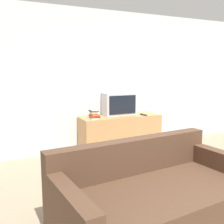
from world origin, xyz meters
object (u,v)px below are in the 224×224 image
television (119,104)px  couch (154,200)px  remote_on_stand (144,115)px  tv_stand (120,133)px  book_stack (94,114)px

television → couch: 2.65m
remote_on_stand → television: bearing=149.1°
television → remote_on_stand: size_ratio=3.18×
tv_stand → book_stack: book_stack is taller
tv_stand → book_stack: 0.69m
tv_stand → television: (0.02, 0.10, 0.54)m
tv_stand → book_stack: (-0.55, -0.07, 0.41)m
tv_stand → remote_on_stand: (0.42, -0.14, 0.35)m
couch → remote_on_stand: (1.22, 2.20, 0.41)m
book_stack → remote_on_stand: bearing=-3.8°
tv_stand → couch: bearing=-108.9°
tv_stand → remote_on_stand: size_ratio=7.81×
television → couch: bearing=-108.6°
television → remote_on_stand: (0.40, -0.24, -0.20)m
television → remote_on_stand: bearing=-30.9°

